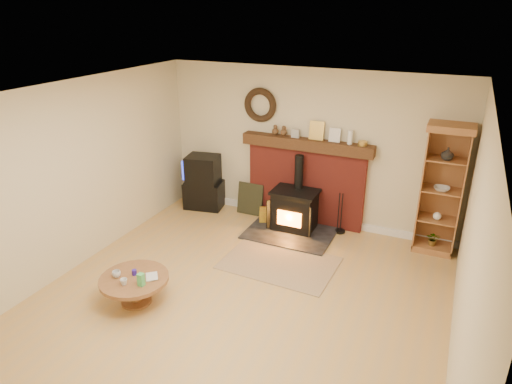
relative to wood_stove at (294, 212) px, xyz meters
The scene contains 11 objects.
ground 2.30m from the wood_stove, 88.84° to the right, with size 5.50×5.50×0.00m, color tan.
room_shell 2.58m from the wood_stove, 89.26° to the right, with size 5.02×5.52×2.61m.
chimney_breast 0.61m from the wood_stove, 83.25° to the left, with size 2.20×0.22×1.78m.
wood_stove is the anchor object (origin of this frame).
area_rug 1.16m from the wood_stove, 80.34° to the right, with size 1.60×1.10×0.01m, color brown.
tv_unit 1.85m from the wood_stove, behind, with size 0.75×0.59×0.99m.
curio_cabinet 2.29m from the wood_stove, ahead, with size 0.63×0.46×1.97m.
firelog_box 0.54m from the wood_stove, 164.83° to the left, with size 0.37×0.23×0.23m, color gold.
leaning_painting 0.97m from the wood_stove, 163.25° to the left, with size 0.48×0.03×0.57m, color black.
fire_tools 0.80m from the wood_stove, 17.41° to the left, with size 0.16×0.16×0.70m.
coffee_table 2.94m from the wood_stove, 112.25° to the right, with size 0.86×0.86×0.53m.
Camera 1 is at (2.22, -4.20, 3.50)m, focal length 32.00 mm.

